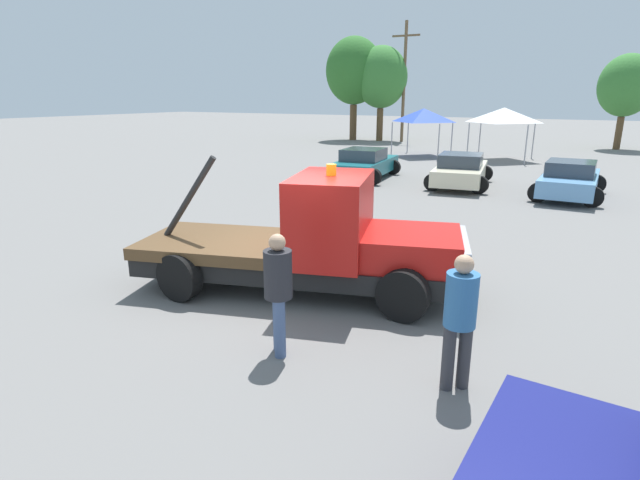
{
  "coord_description": "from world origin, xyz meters",
  "views": [
    {
      "loc": [
        4.73,
        -7.61,
        3.58
      ],
      "look_at": [
        0.5,
        0.0,
        1.05
      ],
      "focal_mm": 28.0,
      "sensor_mm": 36.0,
      "label": 1
    }
  ],
  "objects_px": {
    "tree_center": "(626,86)",
    "traffic_cone": "(447,251)",
    "parked_car_cream": "(460,170)",
    "canopy_tent_blue": "(424,115)",
    "canopy_tent_white": "(504,115)",
    "utility_pole": "(404,79)",
    "parked_car_skyblue": "(570,180)",
    "tree_left": "(354,71)",
    "parked_car_teal": "(365,164)",
    "person_near_truck": "(460,313)",
    "person_at_hood": "(278,286)",
    "tree_right": "(381,77)",
    "tow_truck": "(316,243)"
  },
  "relations": [
    {
      "from": "parked_car_cream",
      "to": "tree_center",
      "type": "bearing_deg",
      "value": -24.32
    },
    {
      "from": "person_near_truck",
      "to": "utility_pole",
      "type": "xyz_separation_m",
      "value": [
        -12.91,
        33.29,
        3.77
      ]
    },
    {
      "from": "parked_car_cream",
      "to": "tree_center",
      "type": "relative_size",
      "value": 0.75
    },
    {
      "from": "canopy_tent_blue",
      "to": "tree_center",
      "type": "bearing_deg",
      "value": 44.15
    },
    {
      "from": "parked_car_skyblue",
      "to": "traffic_cone",
      "type": "relative_size",
      "value": 8.03
    },
    {
      "from": "person_near_truck",
      "to": "tree_center",
      "type": "bearing_deg",
      "value": 136.03
    },
    {
      "from": "parked_car_teal",
      "to": "tree_center",
      "type": "distance_m",
      "value": 22.57
    },
    {
      "from": "tow_truck",
      "to": "person_near_truck",
      "type": "bearing_deg",
      "value": -49.05
    },
    {
      "from": "utility_pole",
      "to": "tow_truck",
      "type": "bearing_deg",
      "value": -72.67
    },
    {
      "from": "canopy_tent_white",
      "to": "utility_pole",
      "type": "relative_size",
      "value": 0.35
    },
    {
      "from": "parked_car_teal",
      "to": "tree_center",
      "type": "xyz_separation_m",
      "value": [
        10.04,
        19.91,
        3.55
      ]
    },
    {
      "from": "canopy_tent_blue",
      "to": "tree_left",
      "type": "relative_size",
      "value": 0.36
    },
    {
      "from": "person_near_truck",
      "to": "person_at_hood",
      "type": "bearing_deg",
      "value": -122.51
    },
    {
      "from": "tow_truck",
      "to": "parked_car_cream",
      "type": "height_order",
      "value": "tow_truck"
    },
    {
      "from": "tree_center",
      "to": "utility_pole",
      "type": "bearing_deg",
      "value": -175.06
    },
    {
      "from": "parked_car_skyblue",
      "to": "canopy_tent_blue",
      "type": "bearing_deg",
      "value": 42.17
    },
    {
      "from": "canopy_tent_blue",
      "to": "tree_right",
      "type": "relative_size",
      "value": 0.4
    },
    {
      "from": "tow_truck",
      "to": "tree_right",
      "type": "bearing_deg",
      "value": 93.9
    },
    {
      "from": "tow_truck",
      "to": "person_near_truck",
      "type": "distance_m",
      "value": 3.74
    },
    {
      "from": "parked_car_skyblue",
      "to": "tree_center",
      "type": "bearing_deg",
      "value": -4.0
    },
    {
      "from": "parked_car_skyblue",
      "to": "traffic_cone",
      "type": "bearing_deg",
      "value": 169.87
    },
    {
      "from": "traffic_cone",
      "to": "utility_pole",
      "type": "bearing_deg",
      "value": 111.98
    },
    {
      "from": "parked_car_teal",
      "to": "tree_left",
      "type": "relative_size",
      "value": 0.59
    },
    {
      "from": "person_near_truck",
      "to": "person_at_hood",
      "type": "xyz_separation_m",
      "value": [
        -2.43,
        -0.33,
        0.0
      ]
    },
    {
      "from": "parked_car_skyblue",
      "to": "traffic_cone",
      "type": "xyz_separation_m",
      "value": [
        -1.86,
        -9.45,
        -0.39
      ]
    },
    {
      "from": "parked_car_skyblue",
      "to": "tree_center",
      "type": "relative_size",
      "value": 0.71
    },
    {
      "from": "parked_car_skyblue",
      "to": "tree_center",
      "type": "distance_m",
      "value": 20.64
    },
    {
      "from": "parked_car_skyblue",
      "to": "tree_right",
      "type": "xyz_separation_m",
      "value": [
        -15.17,
        18.74,
        4.3
      ]
    },
    {
      "from": "parked_car_skyblue",
      "to": "traffic_cone",
      "type": "distance_m",
      "value": 9.64
    },
    {
      "from": "canopy_tent_blue",
      "to": "traffic_cone",
      "type": "height_order",
      "value": "canopy_tent_blue"
    },
    {
      "from": "person_near_truck",
      "to": "tree_left",
      "type": "height_order",
      "value": "tree_left"
    },
    {
      "from": "person_near_truck",
      "to": "tow_truck",
      "type": "bearing_deg",
      "value": -162.8
    },
    {
      "from": "person_near_truck",
      "to": "tree_right",
      "type": "bearing_deg",
      "value": 163.71
    },
    {
      "from": "tree_center",
      "to": "person_at_hood",
      "type": "bearing_deg",
      "value": -97.55
    },
    {
      "from": "parked_car_skyblue",
      "to": "tree_left",
      "type": "height_order",
      "value": "tree_left"
    },
    {
      "from": "person_near_truck",
      "to": "traffic_cone",
      "type": "relative_size",
      "value": 3.23
    },
    {
      "from": "canopy_tent_white",
      "to": "tree_center",
      "type": "xyz_separation_m",
      "value": [
        5.96,
        9.97,
        1.69
      ]
    },
    {
      "from": "utility_pole",
      "to": "person_near_truck",
      "type": "bearing_deg",
      "value": -68.8
    },
    {
      "from": "parked_car_cream",
      "to": "canopy_tent_blue",
      "type": "relative_size",
      "value": 1.6
    },
    {
      "from": "tow_truck",
      "to": "parked_car_teal",
      "type": "xyz_separation_m",
      "value": [
        -4.69,
        12.68,
        -0.29
      ]
    },
    {
      "from": "tree_right",
      "to": "traffic_cone",
      "type": "xyz_separation_m",
      "value": [
        13.31,
        -28.18,
        -4.7
      ]
    },
    {
      "from": "parked_car_cream",
      "to": "tree_right",
      "type": "relative_size",
      "value": 0.64
    },
    {
      "from": "tree_right",
      "to": "traffic_cone",
      "type": "height_order",
      "value": "tree_right"
    },
    {
      "from": "tree_left",
      "to": "parked_car_teal",
      "type": "bearing_deg",
      "value": -63.11
    },
    {
      "from": "person_near_truck",
      "to": "parked_car_cream",
      "type": "xyz_separation_m",
      "value": [
        -3.62,
        14.78,
        -0.38
      ]
    },
    {
      "from": "parked_car_cream",
      "to": "tree_left",
      "type": "height_order",
      "value": "tree_left"
    },
    {
      "from": "person_near_truck",
      "to": "canopy_tent_blue",
      "type": "distance_m",
      "value": 25.79
    },
    {
      "from": "tree_center",
      "to": "traffic_cone",
      "type": "distance_m",
      "value": 30.19
    },
    {
      "from": "tree_left",
      "to": "tree_center",
      "type": "xyz_separation_m",
      "value": [
        19.21,
        1.82,
        -1.27
      ]
    },
    {
      "from": "person_near_truck",
      "to": "tree_right",
      "type": "relative_size",
      "value": 0.24
    }
  ]
}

